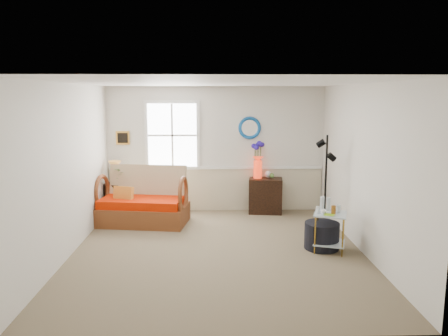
{
  "coord_description": "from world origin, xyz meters",
  "views": [
    {
      "loc": [
        -0.08,
        -6.54,
        2.41
      ],
      "look_at": [
        0.12,
        0.63,
        1.22
      ],
      "focal_mm": 35.0,
      "sensor_mm": 36.0,
      "label": 1
    }
  ],
  "objects_px": {
    "lamp_stand": "(115,199)",
    "cabinet": "(265,196)",
    "loveseat": "(143,196)",
    "ottoman": "(322,236)",
    "side_table": "(330,232)",
    "floor_lamp": "(326,185)"
  },
  "relations": [
    {
      "from": "lamp_stand",
      "to": "ottoman",
      "type": "relative_size",
      "value": 1.21
    },
    {
      "from": "loveseat",
      "to": "lamp_stand",
      "type": "bearing_deg",
      "value": 146.87
    },
    {
      "from": "loveseat",
      "to": "cabinet",
      "type": "height_order",
      "value": "loveseat"
    },
    {
      "from": "side_table",
      "to": "floor_lamp",
      "type": "xyz_separation_m",
      "value": [
        0.15,
        0.92,
        0.57
      ]
    },
    {
      "from": "loveseat",
      "to": "ottoman",
      "type": "height_order",
      "value": "loveseat"
    },
    {
      "from": "side_table",
      "to": "ottoman",
      "type": "distance_m",
      "value": 0.18
    },
    {
      "from": "floor_lamp",
      "to": "side_table",
      "type": "bearing_deg",
      "value": -77.03
    },
    {
      "from": "lamp_stand",
      "to": "floor_lamp",
      "type": "relative_size",
      "value": 0.38
    },
    {
      "from": "cabinet",
      "to": "ottoman",
      "type": "distance_m",
      "value": 2.28
    },
    {
      "from": "lamp_stand",
      "to": "floor_lamp",
      "type": "distance_m",
      "value": 4.18
    },
    {
      "from": "cabinet",
      "to": "ottoman",
      "type": "height_order",
      "value": "cabinet"
    },
    {
      "from": "loveseat",
      "to": "floor_lamp",
      "type": "relative_size",
      "value": 0.94
    },
    {
      "from": "loveseat",
      "to": "cabinet",
      "type": "xyz_separation_m",
      "value": [
        2.42,
        0.71,
        -0.18
      ]
    },
    {
      "from": "side_table",
      "to": "cabinet",
      "type": "bearing_deg",
      "value": 107.35
    },
    {
      "from": "loveseat",
      "to": "ottoman",
      "type": "xyz_separation_m",
      "value": [
        3.06,
        -1.48,
        -0.33
      ]
    },
    {
      "from": "loveseat",
      "to": "lamp_stand",
      "type": "relative_size",
      "value": 2.47
    },
    {
      "from": "floor_lamp",
      "to": "ottoman",
      "type": "height_order",
      "value": "floor_lamp"
    },
    {
      "from": "ottoman",
      "to": "lamp_stand",
      "type": "bearing_deg",
      "value": 150.99
    },
    {
      "from": "loveseat",
      "to": "ottoman",
      "type": "distance_m",
      "value": 3.41
    },
    {
      "from": "lamp_stand",
      "to": "loveseat",
      "type": "bearing_deg",
      "value": -41.72
    },
    {
      "from": "lamp_stand",
      "to": "cabinet",
      "type": "xyz_separation_m",
      "value": [
        3.07,
        0.13,
        0.03
      ]
    },
    {
      "from": "lamp_stand",
      "to": "cabinet",
      "type": "distance_m",
      "value": 3.08
    }
  ]
}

